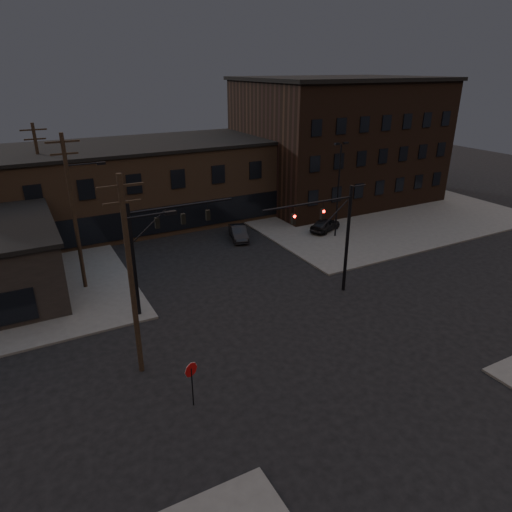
{
  "coord_description": "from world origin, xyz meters",
  "views": [
    {
      "loc": [
        -13.84,
        -19.34,
        15.58
      ],
      "look_at": [
        -0.11,
        6.06,
        3.5
      ],
      "focal_mm": 32.0,
      "sensor_mm": 36.0,
      "label": 1
    }
  ],
  "objects_px": {
    "stop_sign": "(191,374)",
    "car_crossing": "(239,233)",
    "parked_car_lot_a": "(325,225)",
    "traffic_signal_near": "(335,230)",
    "traffic_signal_far": "(152,243)",
    "parked_car_lot_b": "(308,206)"
  },
  "relations": [
    {
      "from": "stop_sign",
      "to": "car_crossing",
      "type": "height_order",
      "value": "stop_sign"
    },
    {
      "from": "parked_car_lot_a",
      "to": "car_crossing",
      "type": "xyz_separation_m",
      "value": [
        -8.55,
        2.39,
        -0.15
      ]
    },
    {
      "from": "stop_sign",
      "to": "parked_car_lot_a",
      "type": "relative_size",
      "value": 0.64
    },
    {
      "from": "traffic_signal_near",
      "to": "traffic_signal_far",
      "type": "bearing_deg",
      "value": 163.83
    },
    {
      "from": "traffic_signal_far",
      "to": "stop_sign",
      "type": "height_order",
      "value": "traffic_signal_far"
    },
    {
      "from": "parked_car_lot_a",
      "to": "parked_car_lot_b",
      "type": "distance_m",
      "value": 6.94
    },
    {
      "from": "car_crossing",
      "to": "traffic_signal_near",
      "type": "bearing_deg",
      "value": -69.42
    },
    {
      "from": "traffic_signal_far",
      "to": "stop_sign",
      "type": "distance_m",
      "value": 10.55
    },
    {
      "from": "traffic_signal_far",
      "to": "parked_car_lot_b",
      "type": "distance_m",
      "value": 26.53
    },
    {
      "from": "parked_car_lot_b",
      "to": "car_crossing",
      "type": "relative_size",
      "value": 1.02
    },
    {
      "from": "traffic_signal_near",
      "to": "parked_car_lot_b",
      "type": "height_order",
      "value": "traffic_signal_near"
    },
    {
      "from": "traffic_signal_near",
      "to": "traffic_signal_far",
      "type": "height_order",
      "value": "same"
    },
    {
      "from": "traffic_signal_far",
      "to": "parked_car_lot_a",
      "type": "bearing_deg",
      "value": 21.12
    },
    {
      "from": "traffic_signal_far",
      "to": "stop_sign",
      "type": "relative_size",
      "value": 3.23
    },
    {
      "from": "stop_sign",
      "to": "parked_car_lot_b",
      "type": "distance_m",
      "value": 33.57
    },
    {
      "from": "stop_sign",
      "to": "parked_car_lot_a",
      "type": "bearing_deg",
      "value": 40.01
    },
    {
      "from": "parked_car_lot_a",
      "to": "parked_car_lot_b",
      "type": "bearing_deg",
      "value": -43.82
    },
    {
      "from": "stop_sign",
      "to": "car_crossing",
      "type": "relative_size",
      "value": 0.61
    },
    {
      "from": "traffic_signal_far",
      "to": "parked_car_lot_b",
      "type": "height_order",
      "value": "traffic_signal_far"
    },
    {
      "from": "traffic_signal_near",
      "to": "car_crossing",
      "type": "height_order",
      "value": "traffic_signal_near"
    },
    {
      "from": "traffic_signal_far",
      "to": "car_crossing",
      "type": "distance_m",
      "value": 15.56
    },
    {
      "from": "parked_car_lot_a",
      "to": "car_crossing",
      "type": "distance_m",
      "value": 8.87
    }
  ]
}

